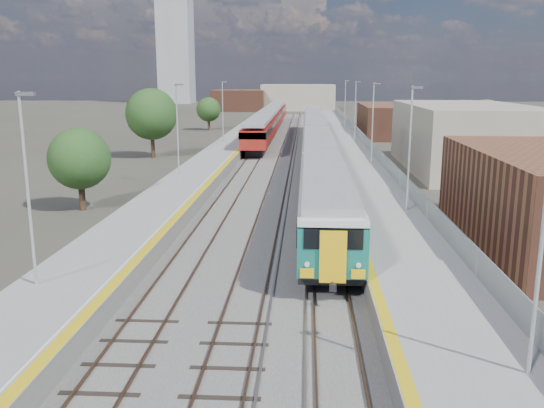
{
  "coord_description": "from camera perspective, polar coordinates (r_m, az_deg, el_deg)",
  "views": [
    {
      "loc": [
        0.38,
        -12.91,
        9.02
      ],
      "look_at": [
        -1.45,
        17.88,
        2.2
      ],
      "focal_mm": 38.0,
      "sensor_mm": 36.0,
      "label": 1
    }
  ],
  "objects": [
    {
      "name": "tree_a",
      "position": [
        41.38,
        -18.55,
        4.27
      ],
      "size": [
        4.2,
        4.2,
        5.7
      ],
      "color": "#382619",
      "rests_on": "ground"
    },
    {
      "name": "ground",
      "position": [
        63.56,
        3.03,
        4.3
      ],
      "size": [
        320.0,
        320.0,
        0.0
      ],
      "primitive_type": "plane",
      "color": "#47443A",
      "rests_on": "ground"
    },
    {
      "name": "platform_left",
      "position": [
        66.63,
        -4.78,
        5.1
      ],
      "size": [
        4.3,
        155.0,
        8.52
      ],
      "color": "slate",
      "rests_on": "ground"
    },
    {
      "name": "red_train",
      "position": [
        93.91,
        -0.2,
        8.36
      ],
      "size": [
        3.05,
        61.8,
        3.85
      ],
      "color": "black",
      "rests_on": "ground"
    },
    {
      "name": "ballast_bed",
      "position": [
        66.08,
        1.09,
        4.65
      ],
      "size": [
        10.5,
        155.0,
        0.06
      ],
      "primitive_type": "cube",
      "color": "#565451",
      "rests_on": "ground"
    },
    {
      "name": "tree_b",
      "position": [
        66.83,
        -11.86,
        8.7
      ],
      "size": [
        5.78,
        5.78,
        7.83
      ],
      "color": "#382619",
      "rests_on": "ground"
    },
    {
      "name": "green_train",
      "position": [
        62.99,
        4.43,
        6.28
      ],
      "size": [
        2.93,
        81.51,
        3.22
      ],
      "color": "black",
      "rests_on": "ground"
    },
    {
      "name": "tree_c",
      "position": [
        100.83,
        -6.3,
        9.28
      ],
      "size": [
        4.16,
        4.16,
        5.63
      ],
      "color": "#382619",
      "rests_on": "ground"
    },
    {
      "name": "tree_d",
      "position": [
        76.05,
        20.36,
        7.93
      ],
      "size": [
        4.71,
        4.71,
        6.38
      ],
      "color": "#382619",
      "rests_on": "ground"
    },
    {
      "name": "tracks",
      "position": [
        67.71,
        1.66,
        4.9
      ],
      "size": [
        8.96,
        160.0,
        0.17
      ],
      "color": "#4C3323",
      "rests_on": "ground"
    },
    {
      "name": "buildings",
      "position": [
        152.65,
        -3.65,
        13.08
      ],
      "size": [
        72.0,
        185.5,
        40.0
      ],
      "color": "brown",
      "rests_on": "ground"
    },
    {
      "name": "platform_right",
      "position": [
        66.14,
        7.65,
        4.99
      ],
      "size": [
        4.7,
        155.0,
        8.52
      ],
      "color": "slate",
      "rests_on": "ground"
    }
  ]
}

